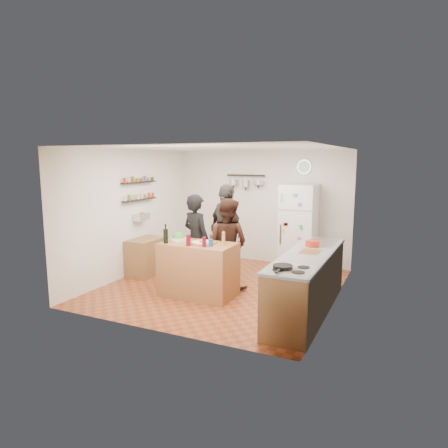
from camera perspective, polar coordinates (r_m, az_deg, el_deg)
The scene contains 26 objects.
room_shell at distance 7.47m, azimuth 0.94°, elevation 1.08°, with size 4.20×4.20×4.20m.
prep_island at distance 6.85m, azimuth -3.67°, elevation -6.49°, with size 1.25×0.72×0.91m, color #935836.
pizza_board at distance 6.69m, azimuth -3.20°, elevation -2.77°, with size 0.42×0.34×0.02m, color brown.
pizza at distance 6.68m, azimuth -3.20°, elevation -2.61°, with size 0.34×0.34×0.02m, color beige.
salad_bowl at distance 6.99m, azimuth -6.54°, elevation -2.15°, with size 0.27×0.27×0.05m, color silver.
wine_bottle at distance 6.79m, azimuth -8.33°, elevation -1.72°, with size 0.08×0.08×0.24m, color black.
wine_glass_near at distance 6.54m, azimuth -5.12°, elevation -2.34°, with size 0.07×0.07×0.18m, color #590716.
wine_glass_far at distance 6.45m, azimuth -2.86°, elevation -2.57°, with size 0.07×0.07×0.16m, color #560718.
pepper_mill at distance 6.57m, azimuth -0.07°, elevation -2.26°, with size 0.06×0.06×0.18m, color olive.
salt_canister at distance 6.49m, azimuth -1.90°, elevation -2.70°, with size 0.07×0.07×0.12m, color navy.
person_left at distance 7.32m, azimuth -3.97°, elevation -2.31°, with size 0.62×0.40×1.69m, color black.
person_center at distance 7.14m, azimuth 0.50°, elevation -2.83°, with size 0.79×0.62×1.63m, color black.
person_back at distance 7.69m, azimuth 0.36°, elevation -1.14°, with size 1.08×0.45×1.85m, color #302D2B.
counter_run at distance 6.24m, azimuth 11.82°, elevation -8.31°, with size 0.63×2.63×0.90m, color #9E7042.
stove_top at distance 5.22m, azimuth 9.56°, elevation -6.45°, with size 0.60×0.62×0.02m, color white.
skillet at distance 5.21m, azimuth 8.39°, elevation -6.08°, with size 0.26×0.26×0.05m, color black.
sink at distance 6.93m, azimuth 13.58°, elevation -2.64°, with size 0.50×0.80×0.03m, color silver.
cutting_board at distance 6.22m, azimuth 12.19°, elevation -3.98°, with size 0.30×0.40×0.02m, color olive.
red_bowl at distance 6.59m, azimuth 12.55°, elevation -2.73°, with size 0.23×0.23×0.10m, color red.
fridge at distance 8.48m, azimuth 10.59°, elevation -0.48°, with size 0.70×0.68×1.80m, color white.
wall_clock at distance 8.69m, azimuth 11.39°, elevation 8.01°, with size 0.30×0.30×0.03m, color silver.
spice_shelf_lower at distance 8.25m, azimuth -11.95°, elevation 3.42°, with size 0.12×1.00×0.03m, color black.
spice_shelf_upper at distance 8.23m, azimuth -12.03°, elevation 5.84°, with size 0.12×1.00×0.03m, color black.
produce_basket at distance 8.28m, azimuth -11.70°, elevation 1.00°, with size 0.18×0.35×0.14m, color silver.
side_table at distance 8.25m, azimuth -11.05°, elevation -4.56°, with size 0.50×0.80×0.73m, color olive.
pot_rack at distance 9.02m, azimuth 3.13°, elevation 6.95°, with size 0.90×0.04×0.04m, color black.
Camera 1 is at (3.02, -6.36, 2.31)m, focal length 32.00 mm.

